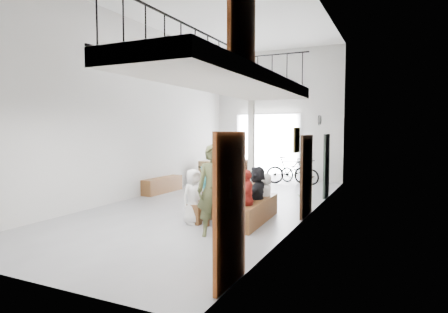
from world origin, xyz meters
The scene contains 24 objects.
floor centered at (0.00, 0.00, 0.00)m, with size 12.00×12.00×0.00m, color slate.
room_walls centered at (0.00, 0.00, 3.55)m, with size 12.00×12.00×12.00m.
gateway_portal centered at (-0.40, 5.94, 1.40)m, with size 2.80×0.08×2.80m, color white.
right_wall_decor centered at (2.70, -1.87, 1.74)m, with size 0.07×8.28×5.07m.
balcony centered at (1.98, -3.13, 2.96)m, with size 1.52×5.62×4.00m.
tasting_table centered at (1.27, -1.41, 0.71)m, with size 0.87×1.97×0.79m.
bench_inner centered at (0.63, -1.33, 0.23)m, with size 0.32×1.98×0.45m, color brown.
bench_wall centered at (1.88, -1.46, 0.26)m, with size 0.29×2.22×0.51m, color brown.
tableware centered at (1.34, -1.48, 0.93)m, with size 0.57×1.29×0.35m.
side_bench centered at (-2.50, 1.08, 0.26)m, with size 0.40×1.84×0.52m, color brown.
oak_barrel centered at (-2.25, 3.74, 0.44)m, with size 0.60×0.60×0.88m.
serving_counter centered at (-1.75, 5.65, 0.42)m, with size 1.60×0.45×0.85m, color #371F14.
counter_bottles centered at (-1.75, 5.64, 0.99)m, with size 1.36×0.16×0.28m.
guest_left_a centered at (0.58, -2.19, 0.62)m, with size 0.61×0.40×1.25m, color white.
guest_left_b centered at (0.59, -1.56, 0.64)m, with size 0.47×0.31×1.28m, color #247579.
guest_left_c centered at (0.50, -1.05, 0.56)m, with size 0.54×0.42×1.12m, color white.
guest_left_d centered at (0.58, -0.44, 0.60)m, with size 0.78×0.45×1.20m, color #247579.
guest_right_a centered at (1.81, -2.02, 0.64)m, with size 0.75×0.31×1.27m, color #A0231B.
guest_right_b centered at (1.78, -1.28, 0.64)m, with size 1.19×0.38×1.28m, color black.
guest_right_c centered at (1.82, -0.80, 0.53)m, with size 0.52×0.34×1.07m, color white.
host_standing centered at (1.43, -2.87, 0.92)m, with size 0.67×0.44×1.83m, color #434828.
potted_plant centered at (2.45, 0.73, 0.23)m, with size 0.41×0.36×0.46m, color #1E451A.
bicycle_near centered at (1.19, 5.23, 0.47)m, with size 0.63×1.81×0.95m, color black.
bicycle_far centered at (0.83, 4.96, 0.54)m, with size 0.51×1.80×1.08m, color black.
Camera 1 is at (4.74, -9.46, 2.11)m, focal length 30.00 mm.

